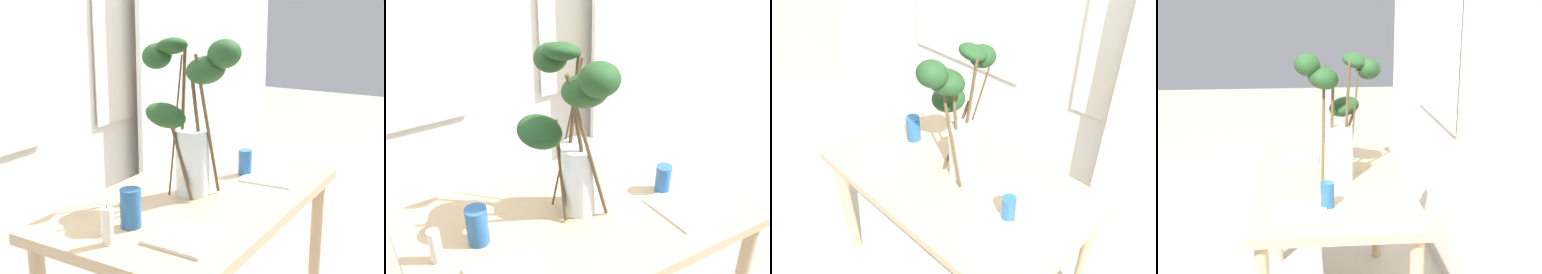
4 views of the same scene
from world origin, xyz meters
The scene contains 9 objects.
back_wall_with_windows centered at (0.00, 0.75, 1.42)m, with size 4.51×0.14×2.82m.
curtain_sheer_side centered at (0.80, 0.60, 1.25)m, with size 0.75×0.03×2.49m, color white.
dining_table centered at (0.00, 0.00, 0.66)m, with size 1.29×0.75×0.75m.
vase_with_branches centered at (-0.02, 0.03, 1.09)m, with size 0.31×0.45×0.66m.
drinking_glass_blue_left centered at (-0.38, 0.05, 0.82)m, with size 0.08×0.08×0.14m, color #235693.
drinking_glass_blue_right centered at (0.35, -0.04, 0.81)m, with size 0.06×0.06×0.12m, color #235693.
plate_square_left centered at (-0.37, -0.17, 0.76)m, with size 0.23×0.23×0.01m, color silver.
plate_square_right centered at (0.37, -0.17, 0.76)m, with size 0.24×0.24×0.01m, color white.
pillar_candle centered at (-0.53, 0.03, 0.82)m, with size 0.04×0.04×0.14m.
Camera 4 is at (2.49, -0.13, 1.66)m, focal length 48.71 mm.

